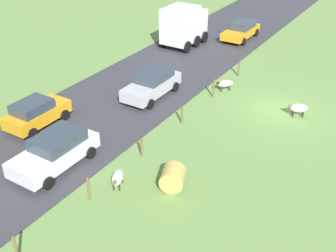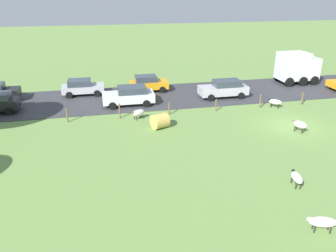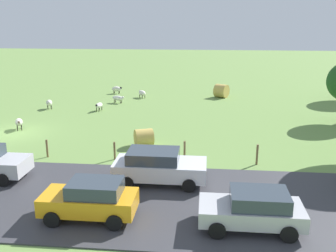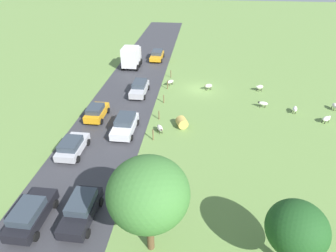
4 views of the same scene
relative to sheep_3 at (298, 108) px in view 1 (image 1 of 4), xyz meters
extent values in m
plane|color=#6B8E47|center=(1.09, -0.03, -0.56)|extent=(160.00, 160.00, 0.00)
cube|color=#38383D|center=(10.53, -0.03, -0.53)|extent=(8.00, 80.00, 0.06)
ellipsoid|color=beige|center=(-0.01, -0.01, 0.01)|extent=(1.18, 0.95, 0.52)
ellipsoid|color=brown|center=(0.43, 0.23, 0.12)|extent=(0.31, 0.28, 0.20)
cylinder|color=#2D2823|center=(0.18, 0.25, -0.37)|extent=(0.07, 0.07, 0.37)
cylinder|color=#2D2823|center=(0.31, 0.00, -0.37)|extent=(0.07, 0.07, 0.37)
cylinder|color=#2D2823|center=(-0.34, -0.02, -0.37)|extent=(0.07, 0.07, 0.37)
cylinder|color=#2D2823|center=(-0.21, -0.27, -0.37)|extent=(0.07, 0.07, 0.37)
ellipsoid|color=silver|center=(5.27, -0.93, -0.04)|extent=(1.07, 1.14, 0.46)
ellipsoid|color=black|center=(5.62, -0.53, 0.06)|extent=(0.31, 0.31, 0.20)
cylinder|color=#2D2823|center=(5.38, -0.62, -0.38)|extent=(0.07, 0.07, 0.35)
cylinder|color=#2D2823|center=(5.57, -0.78, -0.38)|extent=(0.07, 0.07, 0.35)
cylinder|color=#2D2823|center=(4.98, -1.08, -0.38)|extent=(0.07, 0.07, 0.35)
cylinder|color=#2D2823|center=(5.17, -1.24, -0.38)|extent=(0.07, 0.07, 0.35)
ellipsoid|color=silver|center=(5.02, 11.11, -0.03)|extent=(0.95, 1.23, 0.51)
ellipsoid|color=brown|center=(4.79, 11.59, 0.08)|extent=(0.28, 0.31, 0.20)
cylinder|color=#2D2823|center=(4.76, 11.33, -0.39)|extent=(0.07, 0.07, 0.33)
cylinder|color=#2D2823|center=(5.01, 11.45, -0.39)|extent=(0.07, 0.07, 0.33)
cylinder|color=#2D2823|center=(5.03, 10.78, -0.39)|extent=(0.07, 0.07, 0.33)
cylinder|color=#2D2823|center=(5.28, 10.90, -0.39)|extent=(0.07, 0.07, 0.33)
cylinder|color=tan|center=(2.83, 9.79, 0.00)|extent=(1.45, 1.46, 1.11)
cylinder|color=brown|center=(5.49, -3.67, 0.01)|extent=(0.12, 0.12, 1.14)
cylinder|color=brown|center=(5.49, 0.39, 0.07)|extent=(0.12, 0.12, 1.25)
cylinder|color=brown|center=(5.49, 4.45, -0.03)|extent=(0.12, 0.12, 1.06)
cylinder|color=brown|center=(5.49, 8.51, -0.03)|extent=(0.12, 0.12, 1.06)
cylinder|color=brown|center=(5.49, 12.57, 0.06)|extent=(0.12, 0.12, 1.24)
cylinder|color=brown|center=(5.49, 16.63, 0.03)|extent=(0.12, 0.12, 1.18)
cube|color=white|center=(12.15, -8.62, 1.13)|extent=(2.32, 1.20, 2.30)
cube|color=silver|center=(12.15, -6.53, 1.41)|extent=(2.32, 2.97, 2.86)
cylinder|color=black|center=(13.31, -8.62, -0.02)|extent=(0.30, 0.96, 0.96)
cylinder|color=black|center=(10.98, -8.62, -0.02)|extent=(0.30, 0.96, 0.96)
cylinder|color=black|center=(13.31, -7.27, -0.02)|extent=(0.30, 0.96, 0.96)
cylinder|color=black|center=(10.98, -7.27, -0.02)|extent=(0.30, 0.96, 0.96)
cylinder|color=black|center=(13.31, -5.64, -0.02)|extent=(0.30, 0.96, 0.96)
cylinder|color=black|center=(10.98, -5.64, -0.02)|extent=(0.30, 0.96, 0.96)
cube|color=silver|center=(8.58, 11.55, 0.21)|extent=(1.99, 4.52, 0.77)
cube|color=#333D47|center=(8.58, 11.21, 0.87)|extent=(1.75, 2.49, 0.56)
cylinder|color=black|center=(7.59, 13.02, -0.18)|extent=(0.22, 0.64, 0.64)
cylinder|color=black|center=(9.58, 13.02, -0.18)|extent=(0.22, 0.64, 0.64)
cylinder|color=black|center=(7.59, 10.08, -0.18)|extent=(0.22, 0.64, 0.64)
cylinder|color=black|center=(9.58, 10.08, -0.18)|extent=(0.22, 0.64, 0.64)
cube|color=#B7B7BC|center=(8.93, 2.53, 0.21)|extent=(1.81, 4.55, 0.76)
cube|color=#333D47|center=(8.93, 2.19, 0.87)|extent=(1.59, 2.51, 0.56)
cylinder|color=black|center=(8.02, 4.01, -0.18)|extent=(0.22, 0.64, 0.64)
cylinder|color=black|center=(9.83, 4.01, -0.18)|extent=(0.22, 0.64, 0.64)
cylinder|color=black|center=(8.02, 1.05, -0.18)|extent=(0.22, 0.64, 0.64)
cylinder|color=black|center=(9.83, 1.05, -0.18)|extent=(0.22, 0.64, 0.64)
cube|color=orange|center=(12.39, 9.11, 0.18)|extent=(1.74, 3.80, 0.72)
cube|color=#333D47|center=(12.39, 9.40, 0.82)|extent=(1.53, 2.09, 0.56)
cylinder|color=black|center=(13.27, 7.88, -0.18)|extent=(0.22, 0.64, 0.64)
cylinder|color=black|center=(11.52, 7.88, -0.18)|extent=(0.22, 0.64, 0.64)
cylinder|color=black|center=(13.27, 10.35, -0.18)|extent=(0.22, 0.64, 0.64)
cylinder|color=black|center=(11.52, 10.35, -0.18)|extent=(0.22, 0.64, 0.64)
cube|color=orange|center=(8.70, -11.19, 0.13)|extent=(1.88, 4.48, 0.61)
cube|color=#333D47|center=(8.70, -11.53, 0.71)|extent=(1.65, 2.46, 0.56)
cylinder|color=black|center=(7.76, -9.74, -0.18)|extent=(0.22, 0.64, 0.64)
cylinder|color=black|center=(9.64, -9.74, -0.18)|extent=(0.22, 0.64, 0.64)
cylinder|color=black|center=(7.76, -12.65, -0.18)|extent=(0.22, 0.64, 0.64)
cylinder|color=black|center=(9.64, -12.65, -0.18)|extent=(0.22, 0.64, 0.64)
camera|label=1|loc=(-5.29, 23.10, 11.95)|focal=45.22mm
camera|label=2|loc=(-19.88, 14.01, 9.14)|focal=35.72mm
camera|label=3|loc=(26.18, 13.72, 7.31)|focal=41.21mm
camera|label=4|loc=(1.31, 35.42, 15.64)|focal=30.24mm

